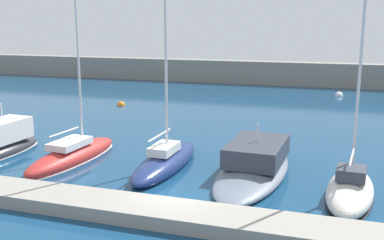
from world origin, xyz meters
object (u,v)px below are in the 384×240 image
motorboat_slate_fourth (255,165)px  sailboat_ivory_fifth (350,190)px  sailboat_navy_third (166,159)px  mooring_buoy_white (339,96)px  sailboat_red_second (73,155)px  mooring_buoy_orange (121,105)px

motorboat_slate_fourth → sailboat_ivory_fifth: size_ratio=0.93×
sailboat_navy_third → mooring_buoy_white: 30.86m
sailboat_ivory_fifth → motorboat_slate_fourth: bearing=71.1°
sailboat_ivory_fifth → mooring_buoy_white: (-0.82, 31.07, -0.40)m
sailboat_navy_third → motorboat_slate_fourth: size_ratio=1.69×
sailboat_red_second → sailboat_ivory_fifth: (15.35, -1.15, 0.04)m
sailboat_navy_third → sailboat_ivory_fifth: sailboat_navy_third is taller
motorboat_slate_fourth → sailboat_navy_third: bearing=98.8°
sailboat_navy_third → sailboat_ivory_fifth: 9.78m
sailboat_red_second → sailboat_ivory_fifth: size_ratio=1.19×
sailboat_red_second → motorboat_slate_fourth: sailboat_red_second is taller
motorboat_slate_fourth → mooring_buoy_orange: 22.92m
mooring_buoy_white → mooring_buoy_orange: mooring_buoy_white is taller
motorboat_slate_fourth → mooring_buoy_white: bearing=-5.4°
sailboat_red_second → sailboat_navy_third: bearing=-82.7°
mooring_buoy_white → sailboat_navy_third: bearing=-106.7°
mooring_buoy_white → mooring_buoy_orange: bearing=-147.7°
sailboat_ivory_fifth → mooring_buoy_orange: sailboat_ivory_fifth is taller
mooring_buoy_orange → motorboat_slate_fourth: bearing=-45.3°
sailboat_navy_third → motorboat_slate_fourth: bearing=-83.0°
sailboat_navy_third → sailboat_ivory_fifth: (9.66, -1.50, -0.11)m
sailboat_red_second → sailboat_ivory_fifth: 15.39m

